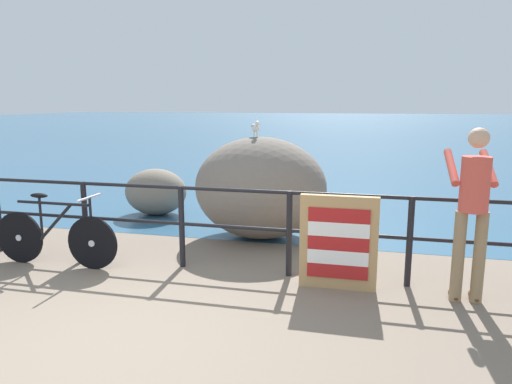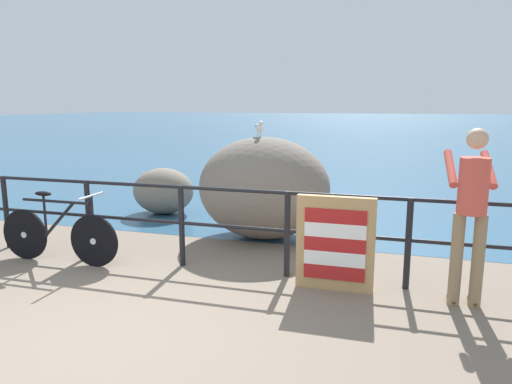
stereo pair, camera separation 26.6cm
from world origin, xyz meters
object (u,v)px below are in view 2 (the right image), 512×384
at_px(folded_deckchair_stack, 335,244).
at_px(breakwater_boulder_left, 163,191).
at_px(breakwater_boulder_main, 264,188).
at_px(bicycle, 59,233).
at_px(seagull, 259,127).
at_px(person_at_railing, 471,209).

xyz_separation_m(folded_deckchair_stack, breakwater_boulder_left, (-3.49, 2.78, -0.10)).
distance_m(folded_deckchair_stack, breakwater_boulder_main, 2.20).
xyz_separation_m(bicycle, seagull, (2.09, 1.96, 1.27)).
xyz_separation_m(breakwater_boulder_main, seagull, (-0.10, 0.09, 0.90)).
bearing_deg(seagull, folded_deckchair_stack, 10.66).
bearing_deg(folded_deckchair_stack, person_at_railing, -1.09).
xyz_separation_m(person_at_railing, folded_deckchair_stack, (-1.31, 0.02, -0.47)).
distance_m(person_at_railing, breakwater_boulder_left, 5.59).
bearing_deg(breakwater_boulder_main, bicycle, -139.48).
height_order(folded_deckchair_stack, breakwater_boulder_left, folded_deckchair_stack).
relative_size(bicycle, folded_deckchair_stack, 1.63).
height_order(bicycle, person_at_railing, person_at_railing).
bearing_deg(breakwater_boulder_main, folded_deckchair_stack, -53.84).
bearing_deg(folded_deckchair_stack, breakwater_boulder_left, 141.46).
relative_size(folded_deckchair_stack, breakwater_boulder_left, 0.92).
height_order(person_at_railing, folded_deckchair_stack, person_at_railing).
relative_size(person_at_railing, seagull, 5.35).
relative_size(bicycle, person_at_railing, 0.96).
distance_m(bicycle, seagull, 3.13).
xyz_separation_m(person_at_railing, breakwater_boulder_main, (-2.60, 1.79, -0.23)).
height_order(person_at_railing, breakwater_boulder_main, person_at_railing).
distance_m(bicycle, person_at_railing, 4.82).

